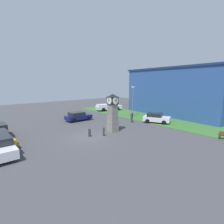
# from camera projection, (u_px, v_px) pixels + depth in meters

# --- Properties ---
(ground_plane) EXTENTS (76.40, 76.40, 0.00)m
(ground_plane) POSITION_uv_depth(u_px,v_px,m) (89.00, 137.00, 19.48)
(ground_plane) COLOR #424247
(clock_tower) EXTENTS (1.37, 1.39, 4.66)m
(clock_tower) POSITION_uv_depth(u_px,v_px,m) (113.00, 113.00, 21.25)
(clock_tower) COLOR gray
(clock_tower) RESTS_ON ground_plane
(bollard_near_tower) EXTENTS (0.21, 0.21, 1.03)m
(bollard_near_tower) POSITION_uv_depth(u_px,v_px,m) (104.00, 131.00, 19.77)
(bollard_near_tower) COLOR #333338
(bollard_near_tower) RESTS_ON ground_plane
(bollard_mid_row) EXTENTS (0.27, 0.27, 0.97)m
(bollard_mid_row) POSITION_uv_depth(u_px,v_px,m) (90.00, 132.00, 19.52)
(bollard_mid_row) COLOR #333338
(bollard_mid_row) RESTS_ON ground_plane
(car_by_building) EXTENTS (4.31, 1.90, 1.63)m
(car_by_building) POSITION_uv_depth(u_px,v_px,m) (1.00, 147.00, 14.29)
(car_by_building) COLOR silver
(car_by_building) RESTS_ON ground_plane
(car_far_lot) EXTENTS (4.26, 3.36, 1.49)m
(car_far_lot) POSITION_uv_depth(u_px,v_px,m) (156.00, 118.00, 26.21)
(car_far_lot) COLOR silver
(car_far_lot) RESTS_ON ground_plane
(car_end_of_row) EXTENTS (2.06, 4.06, 1.41)m
(car_end_of_row) POSITION_uv_depth(u_px,v_px,m) (78.00, 116.00, 27.64)
(car_end_of_row) COLOR navy
(car_end_of_row) RESTS_ON ground_plane
(pickup_truck) EXTENTS (3.44, 5.78, 1.85)m
(pickup_truck) POSITION_uv_depth(u_px,v_px,m) (109.00, 106.00, 37.67)
(pickup_truck) COLOR silver
(pickup_truck) RESTS_ON ground_plane
(pedestrian_crossing_lot) EXTENTS (0.30, 0.43, 1.61)m
(pedestrian_crossing_lot) POSITION_uv_depth(u_px,v_px,m) (132.00, 117.00, 26.34)
(pedestrian_crossing_lot) COLOR #3F3F47
(pedestrian_crossing_lot) RESTS_ON ground_plane
(street_lamp_near_road) EXTENTS (0.50, 0.24, 5.36)m
(street_lamp_near_road) POSITION_uv_depth(u_px,v_px,m) (133.00, 99.00, 30.71)
(street_lamp_near_road) COLOR slate
(street_lamp_near_road) RESTS_ON ground_plane
(warehouse_blue_far) EXTENTS (20.04, 12.49, 8.62)m
(warehouse_blue_far) POSITION_uv_depth(u_px,v_px,m) (182.00, 91.00, 33.18)
(warehouse_blue_far) COLOR #2D5193
(warehouse_blue_far) RESTS_ON ground_plane
(grass_verge_far) EXTENTS (45.84, 7.33, 0.04)m
(grass_verge_far) POSITION_uv_depth(u_px,v_px,m) (180.00, 123.00, 26.02)
(grass_verge_far) COLOR #386B2D
(grass_verge_far) RESTS_ON ground_plane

